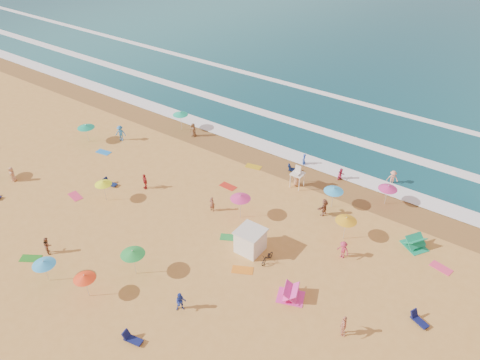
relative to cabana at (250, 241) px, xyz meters
The scene contains 13 objects.
ground 6.95m from the cabana, behind, with size 220.00×220.00×0.00m, color gold.
ocean 84.51m from the cabana, 94.67° to the left, with size 220.00×140.00×0.18m, color #0C4756.
wet_sand 14.50m from the cabana, 118.38° to the left, with size 220.00×220.00×0.00m, color olive.
surf_foam 22.63m from the cabana, 107.69° to the left, with size 200.00×18.70×0.05m.
cabana is the anchor object (origin of this frame).
cabana_roof 1.06m from the cabana, ahead, with size 2.20×2.20×0.12m, color silver.
bicycle 2.01m from the cabana, ahead, with size 0.57×1.64×0.86m, color black.
lifeguard_stand 10.45m from the cabana, 97.79° to the left, with size 1.20×1.20×2.10m, color white, non-canonical shape.
beach_umbrellas 6.05m from the cabana, behind, with size 50.70×26.45×0.78m.
loungers 4.33m from the cabana, 150.39° to the right, with size 55.76×25.72×0.34m.
towels 8.14m from the cabana, behind, with size 48.35×24.08×0.03m.
popup_tents 8.77m from the cabana, 20.04° to the left, with size 8.20×13.29×1.20m.
beachgoers 7.30m from the cabana, 132.57° to the left, with size 36.29×27.27×2.14m.
Camera 1 is at (23.04, -24.43, 27.07)m, focal length 35.00 mm.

